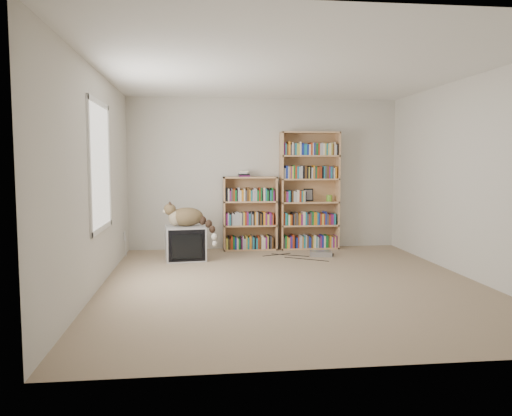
{
  "coord_description": "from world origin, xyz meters",
  "views": [
    {
      "loc": [
        -1.1,
        -5.8,
        1.44
      ],
      "look_at": [
        -0.32,
        1.0,
        0.82
      ],
      "focal_mm": 35.0,
      "sensor_mm": 36.0,
      "label": 1
    }
  ],
  "objects": [
    {
      "name": "window",
      "position": [
        -2.24,
        0.2,
        1.4
      ],
      "size": [
        0.02,
        1.22,
        1.52
      ],
      "primitive_type": "cube",
      "color": "white",
      "rests_on": "wall_left"
    },
    {
      "name": "bookcase_tall",
      "position": [
        0.74,
        2.36,
        0.92
      ],
      "size": [
        0.97,
        0.3,
        1.95
      ],
      "color": "tan",
      "rests_on": "floor"
    },
    {
      "name": "wall_back",
      "position": [
        0.0,
        2.5,
        1.25
      ],
      "size": [
        4.5,
        0.02,
        2.5
      ],
      "primitive_type": "cube",
      "color": "beige",
      "rests_on": "floor"
    },
    {
      "name": "book_stack",
      "position": [
        -0.36,
        2.36,
        1.26
      ],
      "size": [
        0.18,
        0.23,
        0.1
      ],
      "primitive_type": "cube",
      "color": "#A43215",
      "rests_on": "bookcase_short"
    },
    {
      "name": "framed_print",
      "position": [
        0.74,
        2.44,
        0.9
      ],
      "size": [
        0.16,
        0.05,
        0.21
      ],
      "primitive_type": "cube",
      "rotation": [
        -0.17,
        0.0,
        0.0
      ],
      "color": "black",
      "rests_on": "bookcase_tall"
    },
    {
      "name": "wall_left",
      "position": [
        -2.25,
        0.0,
        1.25
      ],
      "size": [
        0.02,
        5.0,
        2.5
      ],
      "primitive_type": "cube",
      "color": "beige",
      "rests_on": "floor"
    },
    {
      "name": "wall_outlet",
      "position": [
        -2.24,
        1.95,
        0.32
      ],
      "size": [
        0.01,
        0.08,
        0.13
      ],
      "primitive_type": "cube",
      "color": "silver",
      "rests_on": "wall_left"
    },
    {
      "name": "ceiling",
      "position": [
        0.0,
        0.0,
        2.5
      ],
      "size": [
        4.5,
        5.0,
        0.02
      ],
      "primitive_type": "cube",
      "color": "white",
      "rests_on": "wall_back"
    },
    {
      "name": "floor_cables",
      "position": [
        0.3,
        1.64,
        0.0
      ],
      "size": [
        1.2,
        0.7,
        0.01
      ],
      "primitive_type": null,
      "color": "black",
      "rests_on": "floor"
    },
    {
      "name": "bookcase_short",
      "position": [
        -0.26,
        2.36,
        0.55
      ],
      "size": [
        0.88,
        0.3,
        1.21
      ],
      "color": "tan",
      "rests_on": "floor"
    },
    {
      "name": "crt_tv",
      "position": [
        -1.3,
        1.61,
        0.25
      ],
      "size": [
        0.63,
        0.58,
        0.5
      ],
      "rotation": [
        0.0,
        0.0,
        0.11
      ],
      "color": "#AAAAAD",
      "rests_on": "floor"
    },
    {
      "name": "wall_front",
      "position": [
        0.0,
        -2.5,
        1.25
      ],
      "size": [
        4.5,
        0.02,
        2.5
      ],
      "primitive_type": "cube",
      "color": "beige",
      "rests_on": "floor"
    },
    {
      "name": "floor",
      "position": [
        0.0,
        0.0,
        0.0
      ],
      "size": [
        4.5,
        5.0,
        0.01
      ],
      "primitive_type": "cube",
      "color": "tan",
      "rests_on": "ground"
    },
    {
      "name": "green_mug",
      "position": [
        1.07,
        2.34,
        0.85
      ],
      "size": [
        0.1,
        0.1,
        0.11
      ],
      "primitive_type": "cylinder",
      "color": "#69A72F",
      "rests_on": "bookcase_tall"
    },
    {
      "name": "cat",
      "position": [
        -1.23,
        1.61,
        0.6
      ],
      "size": [
        0.8,
        0.54,
        0.61
      ],
      "rotation": [
        0.0,
        0.0,
        0.18
      ],
      "color": "#3B2818",
      "rests_on": "crt_tv"
    },
    {
      "name": "wall_right",
      "position": [
        2.25,
        0.0,
        1.25
      ],
      "size": [
        0.02,
        5.0,
        2.5
      ],
      "primitive_type": "cube",
      "color": "beige",
      "rests_on": "floor"
    },
    {
      "name": "dvd_player",
      "position": [
        0.77,
        1.66,
        0.04
      ],
      "size": [
        0.37,
        0.3,
        0.08
      ],
      "primitive_type": "cube",
      "rotation": [
        0.0,
        0.0,
        -0.19
      ],
      "color": "#A4A4A8",
      "rests_on": "floor"
    }
  ]
}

